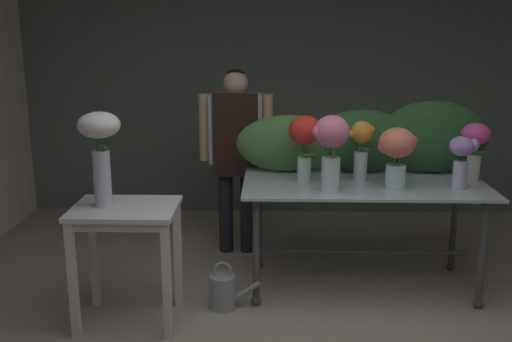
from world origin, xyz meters
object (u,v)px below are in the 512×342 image
Objects in this scene: vase_lilac_lilies at (462,157)px; watering_can at (223,291)px; vase_white_roses_tall at (100,145)px; vase_rosy_stock at (331,145)px; vase_scarlet_tulips at (305,138)px; side_table_white at (126,225)px; display_table_glass at (363,200)px; florist at (236,142)px; vase_coral_dahlias at (397,151)px; vase_sunset_freesia at (362,146)px; vase_fuchsia_anemones at (475,144)px.

vase_lilac_lilies is 1.87m from watering_can.
vase_white_roses_tall is 1.31m from watering_can.
vase_rosy_stock is 1.49× the size of watering_can.
vase_scarlet_tulips is 1.21m from watering_can.
side_table_white is 0.83m from watering_can.
vase_lilac_lilies is at bearing 5.43° from vase_rosy_stock.
florist is at bearing 144.38° from display_table_glass.
vase_white_roses_tall is (-1.92, -0.42, 0.12)m from vase_coral_dahlias.
vase_coral_dahlias is at bearing -38.83° from display_table_glass.
vase_sunset_freesia is 1.82m from vase_white_roses_tall.
watering_can is at bearing -166.02° from vase_fuchsia_anemones.
side_table_white is at bearing -158.81° from vase_sunset_freesia.
florist is at bearing 58.80° from vase_white_roses_tall.
vase_scarlet_tulips is 1.42m from vase_white_roses_tall.
watering_can is at bearing -169.92° from vase_rosy_stock.
vase_rosy_stock reaches higher than side_table_white.
vase_fuchsia_anemones is 0.81m from vase_sunset_freesia.
vase_coral_dahlias is 0.81× the size of vase_rosy_stock.
vase_fuchsia_anemones reaches higher than display_table_glass.
vase_sunset_freesia is at bearing -177.96° from vase_fuchsia_anemones.
display_table_glass is at bearing 19.72° from side_table_white.
vase_lilac_lilies is 2.40m from vase_white_roses_tall.
vase_sunset_freesia is at bearing 124.75° from display_table_glass.
vase_scarlet_tulips is 0.80× the size of vase_white_roses_tall.
display_table_glass is 3.93× the size of vase_sunset_freesia.
vase_white_roses_tall reaches higher than vase_scarlet_tulips.
display_table_glass is at bearing -0.60° from vase_scarlet_tulips.
vase_sunset_freesia is at bearing -34.87° from florist.
vase_fuchsia_anemones is 0.81× the size of vase_rosy_stock.
vase_white_roses_tall is at bearing -156.07° from vase_scarlet_tulips.
vase_lilac_lilies is at bearing -14.62° from display_table_glass.
vase_coral_dahlias is at bearing -14.07° from vase_scarlet_tulips.
vase_rosy_stock is (-0.90, -0.09, 0.10)m from vase_lilac_lilies.
florist is 1.43m from vase_coral_dahlias.
florist is at bearing 88.45° from watering_can.
florist is 1.15m from vase_sunset_freesia.
watering_can is at bearing 17.91° from side_table_white.
vase_white_roses_tall is at bearing -160.35° from vase_sunset_freesia.
vase_sunset_freesia is (1.57, 0.61, 0.40)m from side_table_white.
florist reaches higher than side_table_white.
side_table_white is at bearing -0.12° from vase_white_roses_tall.
display_table_glass reaches higher than watering_can.
vase_coral_dahlias is (0.62, -0.16, -0.06)m from vase_scarlet_tulips.
vase_fuchsia_anemones is at bearing 14.21° from vase_white_roses_tall.
vase_scarlet_tulips is at bearing 26.35° from side_table_white.
side_table_white is (-1.60, -0.57, -0.01)m from display_table_glass.
vase_lilac_lilies is at bearing -124.80° from vase_fuchsia_anemones.
side_table_white is 2.25× the size of watering_can.
side_table_white is 2.50m from vase_fuchsia_anemones.
vase_scarlet_tulips reaches higher than display_table_glass.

